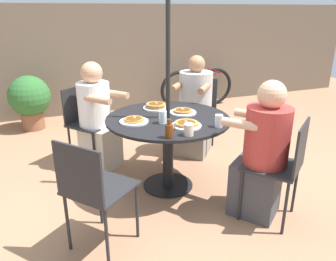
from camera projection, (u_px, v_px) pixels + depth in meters
ground_plane at (168, 185)px, 3.30m from camera, size 12.00×12.00×0.00m
back_fence at (107, 60)px, 5.45m from camera, size 10.00×0.06×1.75m
patio_table at (168, 130)px, 3.09m from camera, size 1.16×1.16×0.72m
umbrella_pole at (168, 68)px, 2.89m from camera, size 0.04×0.04×2.36m
patio_chair_north at (282, 163)px, 2.60m from camera, size 0.59×0.59×0.87m
diner_north at (262, 157)px, 2.68m from camera, size 0.56×0.58×1.17m
patio_chair_east at (198, 108)px, 4.05m from camera, size 0.59×0.59×0.87m
diner_east at (194, 111)px, 3.90m from camera, size 0.63×0.64×1.18m
patio_chair_south at (86, 119)px, 3.63m from camera, size 0.59×0.59×0.87m
diner_south at (97, 120)px, 3.55m from camera, size 0.56×0.59×1.17m
patio_chair_west at (93, 187)px, 2.25m from camera, size 0.59×0.59×0.87m
pancake_plate_a at (134, 121)px, 2.91m from camera, size 0.26×0.26×0.05m
pancake_plate_b at (187, 124)px, 2.81m from camera, size 0.26×0.26×0.05m
pancake_plate_c at (156, 106)px, 3.31m from camera, size 0.26×0.26×0.07m
pancake_plate_d at (183, 112)px, 3.17m from camera, size 0.26×0.26×0.05m
syrup_bottle at (169, 130)px, 2.55m from camera, size 0.09×0.06×0.15m
coffee_cup at (189, 130)px, 2.60m from camera, size 0.08×0.08×0.10m
drinking_glass_a at (163, 117)px, 2.87m from camera, size 0.07×0.07×0.11m
drinking_glass_b at (219, 121)px, 2.79m from camera, size 0.07×0.07×0.11m
bicycle at (197, 88)px, 5.88m from camera, size 1.41×0.44×0.69m
potted_shrub at (30, 99)px, 4.71m from camera, size 0.59×0.59×0.79m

